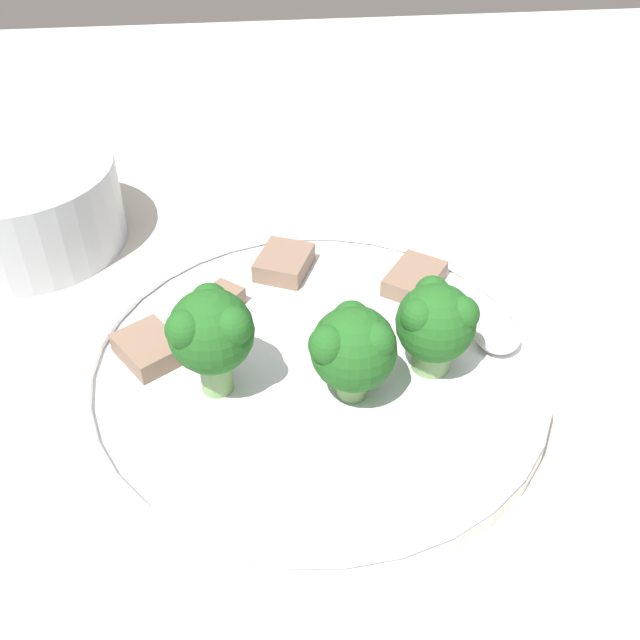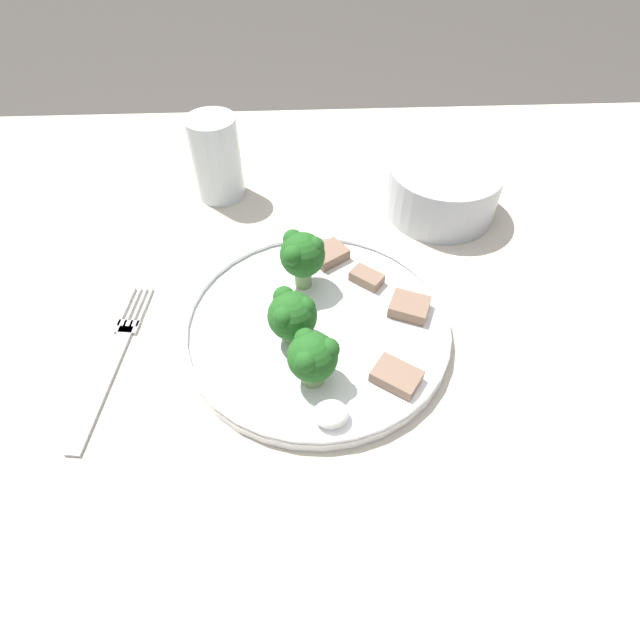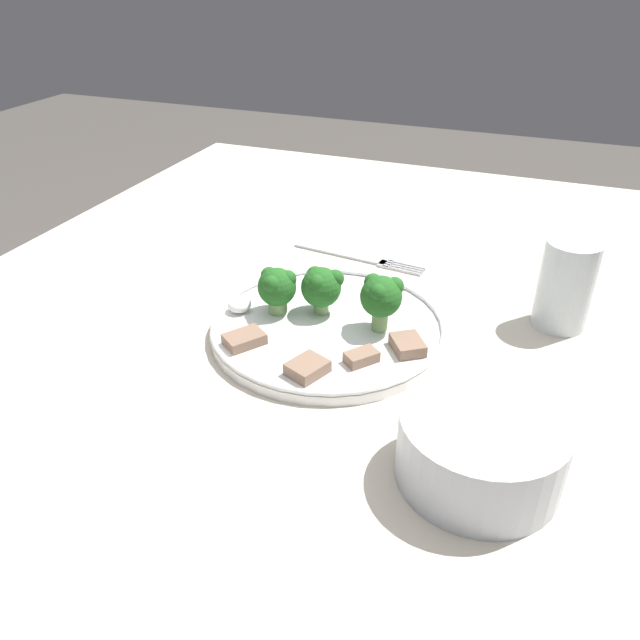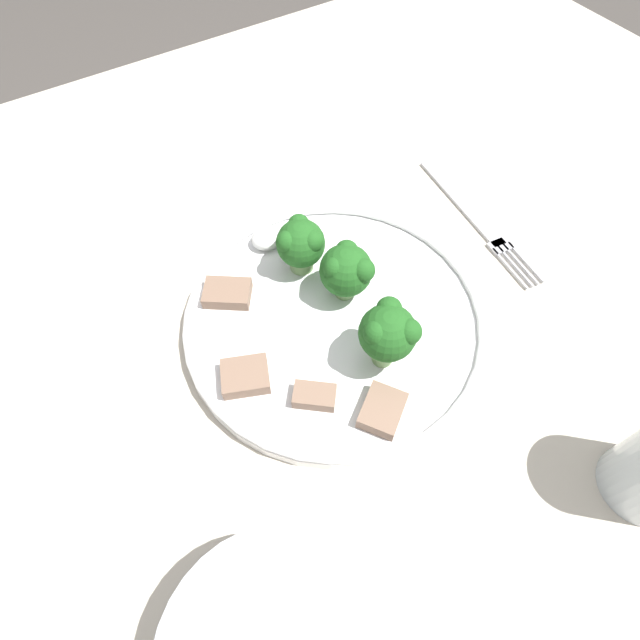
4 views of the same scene
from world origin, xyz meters
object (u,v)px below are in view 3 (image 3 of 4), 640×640
at_px(dinner_plate, 328,327).
at_px(cream_bowl, 480,449).
at_px(fork, 356,257).
at_px(drinking_glass, 565,289).

xyz_separation_m(dinner_plate, cream_bowl, (0.17, 0.20, 0.02)).
bearing_deg(cream_bowl, dinner_plate, -130.17).
bearing_deg(fork, drinking_glass, 73.13).
bearing_deg(drinking_glass, fork, -106.87).
relative_size(dinner_plate, drinking_glass, 2.53).
distance_m(fork, drinking_glass, 0.31).
relative_size(fork, cream_bowl, 1.45).
xyz_separation_m(fork, cream_bowl, (0.38, 0.24, 0.03)).
relative_size(cream_bowl, drinking_glass, 1.30).
relative_size(dinner_plate, cream_bowl, 1.95).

